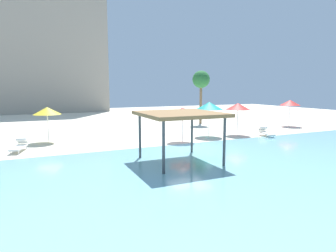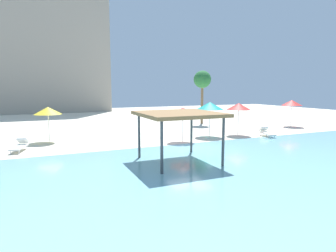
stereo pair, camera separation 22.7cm
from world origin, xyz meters
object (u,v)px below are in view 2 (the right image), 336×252
object	(u,v)px
beach_umbrella_yellow_1	(48,111)
lounge_chair_0	(267,132)
beach_umbrella_red_0	(183,111)
beach_umbrella_red_2	(292,103)
beach_umbrella_teal_4	(210,106)
palm_tree_1	(202,81)
shade_pavilion	(179,116)
lounge_chair_1	(20,146)
beach_umbrella_red_3	(239,106)

from	to	relation	value
beach_umbrella_yellow_1	lounge_chair_0	xyz separation A→B (m)	(16.34, -4.80, -1.96)
beach_umbrella_red_0	beach_umbrella_red_2	distance (m)	14.50
beach_umbrella_yellow_1	beach_umbrella_teal_4	size ratio (longest dim) A/B	0.91
beach_umbrella_teal_4	palm_tree_1	size ratio (longest dim) A/B	0.48
shade_pavilion	beach_umbrella_red_0	bearing A→B (deg)	61.23
lounge_chair_1	palm_tree_1	world-z (taller)	palm_tree_1
palm_tree_1	beach_umbrella_red_0	bearing A→B (deg)	-127.95
lounge_chair_0	lounge_chair_1	distance (m)	18.23
lounge_chair_0	palm_tree_1	size ratio (longest dim) A/B	0.34
beach_umbrella_red_0	beach_umbrella_teal_4	distance (m)	3.32
lounge_chair_1	beach_umbrella_red_2	bearing A→B (deg)	108.62
beach_umbrella_red_2	lounge_chair_1	bearing A→B (deg)	-175.73
shade_pavilion	beach_umbrella_teal_4	world-z (taller)	beach_umbrella_teal_4
beach_umbrella_red_3	lounge_chair_0	size ratio (longest dim) A/B	1.35
shade_pavilion	beach_umbrella_red_0	size ratio (longest dim) A/B	1.59
shade_pavilion	lounge_chair_1	distance (m)	10.51
beach_umbrella_red_0	beach_umbrella_yellow_1	size ratio (longest dim) A/B	0.98
lounge_chair_0	beach_umbrella_red_2	bearing A→B (deg)	137.34
beach_umbrella_red_3	beach_umbrella_teal_4	size ratio (longest dim) A/B	0.96
beach_umbrella_teal_4	lounge_chair_1	distance (m)	14.12
beach_umbrella_yellow_1	beach_umbrella_red_0	bearing A→B (deg)	-23.20
beach_umbrella_red_2	beach_umbrella_red_3	xyz separation A→B (m)	(-8.52, -2.29, -0.02)
beach_umbrella_red_3	lounge_chair_1	size ratio (longest dim) A/B	1.35
shade_pavilion	palm_tree_1	size ratio (longest dim) A/B	0.69
beach_umbrella_red_2	shade_pavilion	bearing A→B (deg)	-153.89
beach_umbrella_red_2	palm_tree_1	bearing A→B (deg)	144.01
beach_umbrella_yellow_1	palm_tree_1	size ratio (longest dim) A/B	0.44
shade_pavilion	lounge_chair_0	distance (m)	11.25
shade_pavilion	beach_umbrella_teal_4	xyz separation A→B (m)	(5.98, 6.50, -0.00)
palm_tree_1	beach_umbrella_red_2	bearing A→B (deg)	-35.99
beach_umbrella_red_0	beach_umbrella_red_2	xyz separation A→B (m)	(14.17, 3.09, 0.18)
shade_pavilion	lounge_chair_1	world-z (taller)	shade_pavilion
shade_pavilion	beach_umbrella_red_2	size ratio (longest dim) A/B	1.48
shade_pavilion	beach_umbrella_teal_4	distance (m)	8.83
beach_umbrella_red_0	beach_umbrella_red_3	size ratio (longest dim) A/B	0.94
beach_umbrella_red_0	palm_tree_1	bearing A→B (deg)	52.05
beach_umbrella_red_2	beach_umbrella_red_3	distance (m)	8.83
shade_pavilion	beach_umbrella_yellow_1	world-z (taller)	shade_pavilion
lounge_chair_0	palm_tree_1	distance (m)	10.44
shade_pavilion	lounge_chair_0	size ratio (longest dim) A/B	2.02
shade_pavilion	beach_umbrella_red_0	distance (m)	6.03
lounge_chair_0	palm_tree_1	world-z (taller)	palm_tree_1
shade_pavilion	lounge_chair_0	xyz separation A→B (m)	(10.13, 4.38, -2.17)
shade_pavilion	lounge_chair_0	world-z (taller)	shade_pavilion
beach_umbrella_red_2	beach_umbrella_red_3	size ratio (longest dim) A/B	1.01
beach_umbrella_red_2	palm_tree_1	world-z (taller)	palm_tree_1
beach_umbrella_red_2	palm_tree_1	distance (m)	9.57
beach_umbrella_yellow_1	lounge_chair_1	distance (m)	3.76
lounge_chair_1	beach_umbrella_red_0	bearing A→B (deg)	97.97
shade_pavilion	beach_umbrella_red_3	xyz separation A→B (m)	(8.55, 6.07, -0.10)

